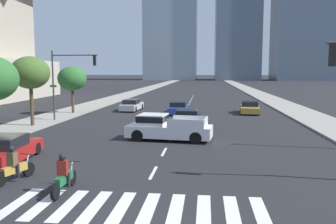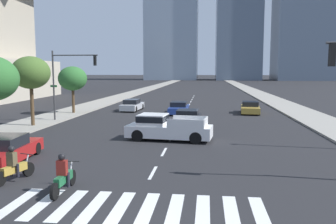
{
  "view_description": "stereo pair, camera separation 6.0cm",
  "coord_description": "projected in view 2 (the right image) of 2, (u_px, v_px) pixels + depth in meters",
  "views": [
    {
      "loc": [
        2.27,
        -6.97,
        4.46
      ],
      "look_at": [
        0.0,
        13.81,
        2.0
      ],
      "focal_mm": 37.16,
      "sensor_mm": 36.0,
      "label": 1
    },
    {
      "loc": [
        2.33,
        -6.96,
        4.46
      ],
      "look_at": [
        0.0,
        13.81,
        2.0
      ],
      "focal_mm": 37.16,
      "sensor_mm": 36.0,
      "label": 2
    }
  ],
  "objects": [
    {
      "name": "lane_divider_center",
      "position": [
        186.0,
        111.0,
        39.04
      ],
      "size": [
        0.14,
        50.0,
        0.01
      ],
      "color": "silver",
      "rests_on": "ground"
    },
    {
      "name": "street_tree_second",
      "position": [
        31.0,
        73.0,
        27.38
      ],
      "size": [
        3.02,
        3.02,
        5.48
      ],
      "color": "#4C3823",
      "rests_on": "sidewalk_west"
    },
    {
      "name": "crosswalk_near",
      "position": [
        134.0,
        208.0,
        11.41
      ],
      "size": [
        8.55,
        2.8,
        0.01
      ],
      "color": "silver",
      "rests_on": "ground"
    },
    {
      "name": "sedan_silver_3",
      "position": [
        132.0,
        105.0,
        39.49
      ],
      "size": [
        1.94,
        4.7,
        1.29
      ],
      "rotation": [
        0.0,
        0.0,
        1.53
      ],
      "color": "#B7BABF",
      "rests_on": "ground"
    },
    {
      "name": "sedan_gold_2",
      "position": [
        250.0,
        108.0,
        36.9
      ],
      "size": [
        2.3,
        4.63,
        1.25
      ],
      "rotation": [
        0.0,
        0.0,
        -1.67
      ],
      "color": "#B28E38",
      "rests_on": "ground"
    },
    {
      "name": "sedan_red_4",
      "position": [
        7.0,
        150.0,
        17.1
      ],
      "size": [
        2.08,
        4.71,
        1.33
      ],
      "rotation": [
        0.0,
        0.0,
        1.65
      ],
      "color": "maroon",
      "rests_on": "ground"
    },
    {
      "name": "sidewalk_east",
      "position": [
        304.0,
        114.0,
        35.89
      ],
      "size": [
        4.0,
        260.0,
        0.15
      ],
      "primitive_type": "cube",
      "color": "gray",
      "rests_on": "ground"
    },
    {
      "name": "motorcycle_lead",
      "position": [
        14.0,
        167.0,
        14.08
      ],
      "size": [
        0.88,
        2.07,
        1.49
      ],
      "rotation": [
        0.0,
        0.0,
        1.3
      ],
      "color": "black",
      "rests_on": "ground"
    },
    {
      "name": "motorcycle_trailing",
      "position": [
        63.0,
        177.0,
        12.82
      ],
      "size": [
        0.7,
        2.21,
        1.49
      ],
      "rotation": [
        0.0,
        0.0,
        1.58
      ],
      "color": "black",
      "rests_on": "ground"
    },
    {
      "name": "street_tree_third",
      "position": [
        73.0,
        79.0,
        35.92
      ],
      "size": [
        2.94,
        2.94,
        4.81
      ],
      "color": "#4C3823",
      "rests_on": "sidewalk_west"
    },
    {
      "name": "sedan_black_1",
      "position": [
        188.0,
        119.0,
        27.87
      ],
      "size": [
        2.09,
        4.56,
        1.37
      ],
      "rotation": [
        0.0,
        0.0,
        -1.61
      ],
      "color": "black",
      "rests_on": "ground"
    },
    {
      "name": "sidewalk_west",
      "position": [
        74.0,
        111.0,
        38.61
      ],
      "size": [
        4.0,
        260.0,
        0.15
      ],
      "primitive_type": "cube",
      "color": "gray",
      "rests_on": "ground"
    },
    {
      "name": "pickup_truck",
      "position": [
        165.0,
        128.0,
        22.57
      ],
      "size": [
        5.68,
        2.59,
        1.67
      ],
      "rotation": [
        0.0,
        0.0,
        3.03
      ],
      "color": "silver",
      "rests_on": "ground"
    },
    {
      "name": "traffic_signal_far",
      "position": [
        69.0,
        73.0,
        30.31
      ],
      "size": [
        4.36,
        0.28,
        6.09
      ],
      "color": "#333335",
      "rests_on": "sidewalk_west"
    },
    {
      "name": "sedan_blue_0",
      "position": [
        179.0,
        108.0,
        36.59
      ],
      "size": [
        1.96,
        4.82,
        1.28
      ],
      "rotation": [
        0.0,
        0.0,
        1.55
      ],
      "color": "navy",
      "rests_on": "ground"
    }
  ]
}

